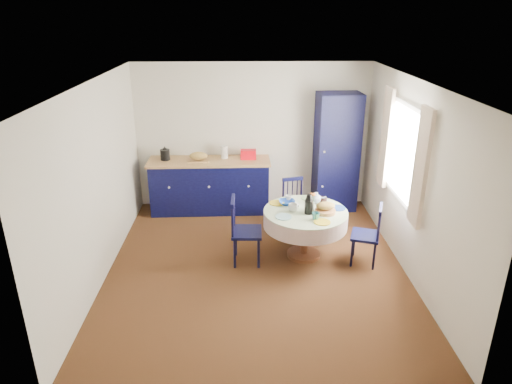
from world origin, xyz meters
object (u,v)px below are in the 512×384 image
mug_d (289,198)px  mug_a (293,208)px  dining_table (306,218)px  kitchen_counter (210,185)px  chair_far (294,205)px  mug_c (323,200)px  pantry_cabinet (336,153)px  cobalt_bowl (287,203)px  chair_right (368,234)px  chair_left (244,230)px  mug_b (316,216)px

mug_d → mug_a: bearing=-85.7°
dining_table → kitchen_counter: bearing=131.0°
chair_far → mug_c: 0.75m
chair_far → mug_d: size_ratio=8.68×
mug_d → dining_table: bearing=-58.7°
kitchen_counter → pantry_cabinet: 2.24m
mug_c → cobalt_bowl: bearing=-175.3°
mug_a → mug_d: bearing=94.3°
kitchen_counter → cobalt_bowl: size_ratio=8.98×
dining_table → mug_d: size_ratio=12.08×
chair_right → cobalt_bowl: (-1.07, 0.46, 0.29)m
cobalt_bowl → pantry_cabinet: bearing=56.4°
chair_far → mug_d: bearing=-119.2°
chair_left → dining_table: bearing=-79.3°
chair_far → chair_right: (0.89, -1.08, 0.02)m
chair_far → kitchen_counter: bearing=137.3°
pantry_cabinet → chair_left: (-1.60, -1.83, -0.53)m
kitchen_counter → chair_left: kitchen_counter is taller
kitchen_counter → chair_left: size_ratio=2.17×
chair_far → mug_a: size_ratio=6.42×
chair_left → cobalt_bowl: bearing=-57.6°
pantry_cabinet → mug_d: bearing=-128.6°
chair_far → mug_d: 0.62m
chair_right → mug_c: 0.80m
dining_table → mug_c: 0.42m
pantry_cabinet → chair_right: pantry_cabinet is taller
kitchen_counter → chair_left: bearing=-73.1°
chair_left → chair_right: size_ratio=1.10×
pantry_cabinet → dining_table: pantry_cabinet is taller
chair_right → mug_a: bearing=-84.1°
dining_table → chair_far: bearing=94.0°
mug_b → mug_c: 0.59m
pantry_cabinet → chair_left: pantry_cabinet is taller
chair_far → cobalt_bowl: size_ratio=3.63×
pantry_cabinet → cobalt_bowl: (-0.97, -1.47, -0.28)m
dining_table → mug_b: bearing=-72.7°
kitchen_counter → chair_right: kitchen_counter is taller
mug_b → kitchen_counter: bearing=128.3°
dining_table → chair_far: (-0.06, 0.86, -0.16)m
kitchen_counter → dining_table: bearing=-49.8°
chair_far → chair_left: bearing=-141.8°
kitchen_counter → pantry_cabinet: pantry_cabinet is taller
kitchen_counter → mug_d: size_ratio=21.43×
dining_table → chair_left: dining_table is taller
pantry_cabinet → mug_c: (-0.45, -1.42, -0.27)m
chair_left → chair_far: 1.28m
mug_d → chair_left: bearing=-143.5°
kitchen_counter → mug_c: (1.72, -1.38, 0.27)m
kitchen_counter → mug_b: (1.53, -1.94, 0.28)m
dining_table → mug_c: dining_table is taller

